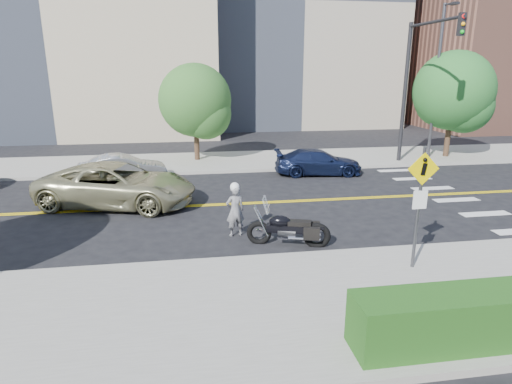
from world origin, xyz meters
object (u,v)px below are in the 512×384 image
at_px(parked_car_silver, 123,169).
at_px(suv, 117,185).
at_px(parked_car_blue, 318,162).
at_px(motorcyclist, 235,209).
at_px(motorcycle, 289,222).
at_px(pedestrian_sign, 420,197).

bearing_deg(parked_car_silver, suv, 176.09).
height_order(parked_car_silver, parked_car_blue, parked_car_silver).
xyz_separation_m(motorcyclist, motorcycle, (1.43, -0.96, -0.13)).
height_order(pedestrian_sign, motorcyclist, pedestrian_sign).
bearing_deg(motorcycle, motorcyclist, 162.40).
distance_m(pedestrian_sign, parked_car_silver, 13.26).
height_order(motorcyclist, parked_car_blue, motorcyclist).
bearing_deg(motorcyclist, motorcycle, 133.25).
height_order(pedestrian_sign, parked_car_silver, pedestrian_sign).
relative_size(motorcyclist, parked_car_blue, 0.40).
xyz_separation_m(motorcyclist, parked_car_silver, (-4.26, 7.09, -0.20)).
relative_size(pedestrian_sign, motorcycle, 1.30).
bearing_deg(suv, motorcyclist, -117.32).
height_order(suv, parked_car_silver, suv).
bearing_deg(parked_car_silver, parked_car_blue, -97.23).
xyz_separation_m(pedestrian_sign, parked_car_silver, (-8.33, 10.23, -1.33)).
bearing_deg(parked_car_silver, pedestrian_sign, -149.50).
relative_size(motorcycle, suv, 0.41).
xyz_separation_m(motorcycle, parked_car_blue, (3.36, 8.27, -0.10)).
distance_m(suv, parked_car_silver, 3.43).
bearing_deg(motorcycle, parked_car_blue, 84.22).
distance_m(motorcycle, parked_car_silver, 9.85).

